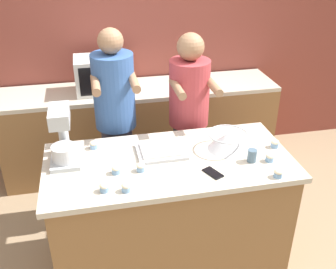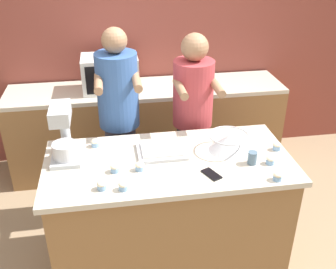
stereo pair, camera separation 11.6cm
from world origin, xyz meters
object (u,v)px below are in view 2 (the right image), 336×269
baking_tray (161,151)px  cupcake_7 (270,160)px  cupcake_2 (115,168)px  mixing_bowl (229,142)px  drinking_glass (252,158)px  stand_mixer (64,136)px  cupcake_3 (277,146)px  person_left (120,124)px  cupcake_0 (102,185)px  person_right (192,123)px  cupcake_5 (140,166)px  microwave_oven (110,73)px  cupcake_6 (278,176)px  cupcake_1 (123,186)px  cell_phone (212,174)px  cupcake_4 (95,143)px

baking_tray → cupcake_7: bearing=-20.3°
baking_tray → cupcake_2: size_ratio=5.71×
mixing_bowl → drinking_glass: bearing=-60.8°
stand_mixer → cupcake_3: stand_mixer is taller
person_left → cupcake_7: bearing=-39.4°
baking_tray → cupcake_0: cupcake_0 is taller
person_right → cupcake_5: 0.92m
mixing_bowl → drinking_glass: (0.11, -0.20, -0.02)m
microwave_oven → cupcake_5: bearing=-84.7°
person_right → cupcake_0: person_right is taller
person_right → baking_tray: person_right is taller
cupcake_0 → cupcake_6: bearing=-4.1°
microwave_oven → drinking_glass: bearing=-59.5°
cupcake_5 → cupcake_0: bearing=-145.1°
drinking_glass → person_right: bearing=107.2°
baking_tray → cupcake_1: (-0.30, -0.40, 0.01)m
cell_phone → cupcake_6: 0.42m
stand_mixer → mixing_bowl: size_ratio=1.39×
stand_mixer → drinking_glass: bearing=-12.1°
cupcake_0 → cupcake_1: same height
cupcake_0 → cupcake_5: bearing=34.9°
person_left → microwave_oven: person_left is taller
microwave_oven → cupcake_2: size_ratio=8.92×
cell_phone → person_right: bearing=85.8°
cupcake_5 → cupcake_7: same height
cupcake_6 → cupcake_2: bearing=165.7°
person_left → cupcake_0: bearing=-99.7°
person_right → cupcake_1: (-0.65, -0.95, 0.09)m
cupcake_1 → cupcake_6: bearing=-3.1°
stand_mixer → cupcake_6: size_ratio=6.69×
cupcake_2 → cupcake_6: size_ratio=1.00×
person_right → cupcake_3: bearing=-52.8°
person_right → cupcake_7: size_ratio=27.05×
mixing_bowl → cupcake_7: 0.32m
stand_mixer → cupcake_6: 1.45m
drinking_glass → cupcake_0: bearing=-172.5°
cupcake_3 → cupcake_7: same height
microwave_oven → cupcake_6: 2.03m
drinking_glass → cupcake_7: drinking_glass is taller
cupcake_5 → baking_tray: bearing=48.5°
cupcake_2 → cupcake_7: size_ratio=1.00×
microwave_oven → cupcake_4: (-0.15, -1.14, -0.13)m
person_left → cupcake_4: size_ratio=28.18×
person_right → mixing_bowl: 0.62m
person_left → baking_tray: (0.27, -0.55, 0.04)m
baking_tray → cupcake_3: size_ratio=5.71×
mixing_bowl → cell_phone: mixing_bowl is taller
stand_mixer → microwave_oven: bearing=74.4°
cupcake_1 → cupcake_7: 1.03m
drinking_glass → mixing_bowl: bearing=119.2°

